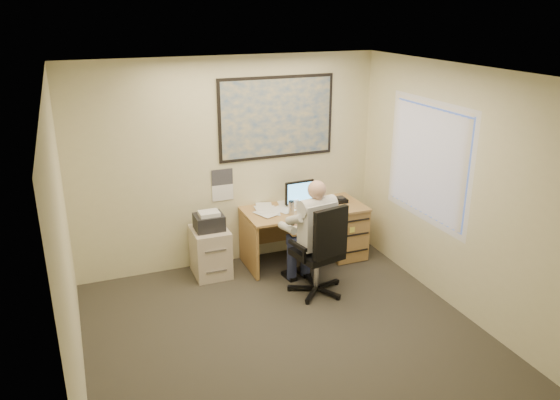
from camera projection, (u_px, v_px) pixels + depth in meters
name	position (u px, v px, depth m)	size (l,w,h in m)	color
room_shell	(299.00, 226.00, 5.00)	(4.00, 4.50, 2.70)	#322F26
desk	(326.00, 226.00, 7.40)	(1.60, 0.97, 1.08)	tan
world_map	(277.00, 118.00, 6.99)	(1.56, 0.03, 1.06)	#1E4C93
wall_calendar	(222.00, 185.00, 7.01)	(0.28, 0.01, 0.42)	white
window_blinds	(428.00, 162.00, 6.31)	(0.06, 1.40, 1.30)	#EEE4CE
filing_cabinet	(210.00, 247.00, 6.90)	(0.44, 0.53, 0.86)	beige
office_chair	(317.00, 268.00, 6.43)	(0.80, 0.80, 1.14)	black
person	(316.00, 237.00, 6.39)	(0.57, 0.81, 1.39)	silver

